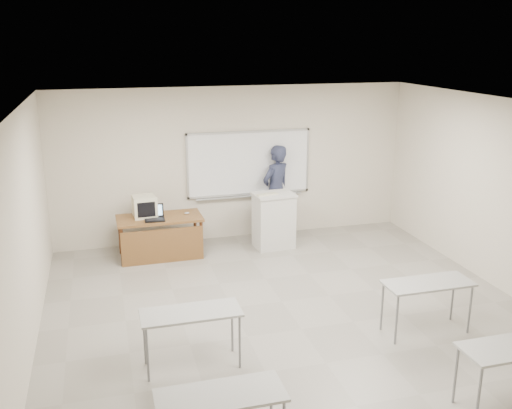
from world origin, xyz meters
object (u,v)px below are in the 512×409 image
object	(u,v)px
mouse	(187,213)
keyboard	(267,194)
presenter	(276,191)
instructor_desk	(161,229)
crt_monitor	(144,206)
laptop	(154,216)
podium	(274,220)
whiteboard	(249,164)

from	to	relation	value
mouse	keyboard	distance (m)	1.52
presenter	instructor_desk	bearing A→B (deg)	-13.30
crt_monitor	keyboard	xyz separation A→B (m)	(2.24, -0.28, 0.14)
keyboard	instructor_desk	bearing A→B (deg)	166.95
mouse	keyboard	world-z (taller)	keyboard
crt_monitor	laptop	distance (m)	0.32
podium	mouse	bearing A→B (deg)	169.95
crt_monitor	laptop	world-z (taller)	crt_monitor
podium	presenter	distance (m)	0.80
whiteboard	presenter	xyz separation A→B (m)	(0.53, -0.12, -0.55)
laptop	mouse	distance (m)	0.64
mouse	presenter	world-z (taller)	presenter
keyboard	presenter	distance (m)	0.82
instructor_desk	laptop	distance (m)	0.27
instructor_desk	mouse	distance (m)	0.58
presenter	podium	bearing A→B (deg)	40.53
whiteboard	keyboard	size ratio (longest dim) A/B	6.12
whiteboard	podium	size ratio (longest dim) A/B	2.34
laptop	whiteboard	bearing A→B (deg)	23.21
podium	keyboard	bearing A→B (deg)	-164.90
instructor_desk	laptop	world-z (taller)	laptop
mouse	instructor_desk	bearing A→B (deg)	178.77
whiteboard	podium	xyz separation A→B (m)	(0.28, -0.77, -0.95)
instructor_desk	whiteboard	bearing A→B (deg)	22.14
crt_monitor	laptop	xyz separation A→B (m)	(0.15, -0.25, -0.13)
laptop	mouse	xyz separation A→B (m)	(0.61, 0.17, -0.04)
podium	instructor_desk	bearing A→B (deg)	175.53
whiteboard	presenter	bearing A→B (deg)	-12.75
crt_monitor	presenter	world-z (taller)	presenter
whiteboard	presenter	distance (m)	0.77
podium	keyboard	world-z (taller)	keyboard
keyboard	presenter	size ratio (longest dim) A/B	0.22
whiteboard	mouse	xyz separation A→B (m)	(-1.35, -0.62, -0.71)
podium	mouse	xyz separation A→B (m)	(-1.63, 0.15, 0.23)
podium	presenter	world-z (taller)	presenter
whiteboard	laptop	world-z (taller)	whiteboard
whiteboard	presenter	world-z (taller)	whiteboard
crt_monitor	keyboard	bearing A→B (deg)	-11.54
whiteboard	keyboard	xyz separation A→B (m)	(0.13, -0.82, -0.41)
instructor_desk	crt_monitor	xyz separation A→B (m)	(-0.25, 0.24, 0.38)
instructor_desk	presenter	xyz separation A→B (m)	(2.39, 0.66, 0.37)
whiteboard	crt_monitor	distance (m)	2.25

